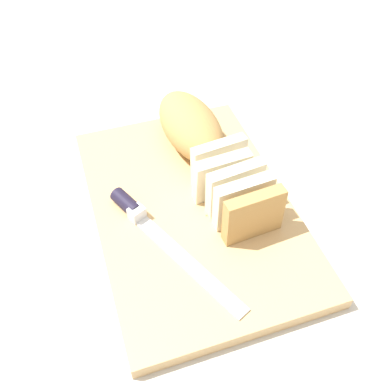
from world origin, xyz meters
TOP-DOWN VIEW (x-y plane):
  - ground_plane at (0.00, 0.00)m, footprint 3.00×3.00m
  - cutting_board at (0.00, 0.00)m, footprint 0.47×0.31m
  - bread_loaf at (-0.09, 0.05)m, footprint 0.34×0.13m
  - bread_knife at (0.01, -0.08)m, footprint 0.27×0.14m
  - crumb_near_knife at (0.03, 0.01)m, footprint 0.00×0.00m
  - crumb_near_loaf at (-0.05, 0.07)m, footprint 0.00×0.00m

SIDE VIEW (x-z plane):
  - ground_plane at x=0.00m, z-range 0.00..0.00m
  - cutting_board at x=0.00m, z-range 0.00..0.02m
  - crumb_near_knife at x=0.03m, z-range 0.02..0.03m
  - crumb_near_loaf at x=-0.05m, z-range 0.02..0.03m
  - bread_knife at x=0.01m, z-range 0.02..0.05m
  - bread_loaf at x=-0.09m, z-range 0.02..0.11m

